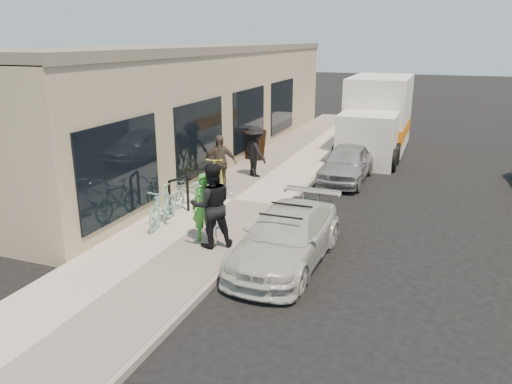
% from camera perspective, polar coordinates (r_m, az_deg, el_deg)
% --- Properties ---
extents(ground, '(120.00, 120.00, 0.00)m').
position_cam_1_polar(ground, '(10.76, 0.89, -7.37)').
color(ground, black).
rests_on(ground, ground).
extents(sidewalk, '(3.00, 34.00, 0.15)m').
position_cam_1_polar(sidewalk, '(14.02, -2.62, -1.11)').
color(sidewalk, '#BCB5A9').
rests_on(sidewalk, ground).
extents(curb, '(0.12, 34.00, 0.13)m').
position_cam_1_polar(curb, '(13.51, 3.43, -1.88)').
color(curb, gray).
rests_on(curb, ground).
extents(storefront, '(3.60, 20.00, 4.22)m').
position_cam_1_polar(storefront, '(19.35, -5.73, 10.13)').
color(storefront, '#CBB88D').
rests_on(storefront, ground).
extents(bike_rack, '(0.25, 0.66, 0.97)m').
position_cam_1_polar(bike_rack, '(12.78, -8.82, -0.02)').
color(bike_rack, black).
rests_on(bike_rack, sidewalk).
extents(sandwich_board, '(0.73, 0.74, 1.08)m').
position_cam_1_polar(sandwich_board, '(18.46, -0.21, 5.41)').
color(sandwich_board, '#321F0E').
rests_on(sandwich_board, sidewalk).
extents(sedan_white, '(1.71, 3.94, 1.17)m').
position_cam_1_polar(sedan_white, '(10.30, 3.52, -5.14)').
color(sedan_white, beige).
rests_on(sedan_white, ground).
extents(sedan_silver, '(1.44, 3.50, 1.19)m').
position_cam_1_polar(sedan_silver, '(16.46, 10.29, 3.27)').
color(sedan_silver, '#A1A2A7').
rests_on(sedan_silver, ground).
extents(moving_truck, '(2.34, 6.12, 3.00)m').
position_cam_1_polar(moving_truck, '(20.84, 13.63, 8.03)').
color(moving_truck, silver).
rests_on(moving_truck, ground).
extents(tandem_bike, '(1.58, 2.26, 1.13)m').
position_cam_1_polar(tandem_bike, '(11.51, -4.62, -1.92)').
color(tandem_bike, silver).
rests_on(tandem_bike, sidewalk).
extents(woman_rider, '(0.63, 0.49, 1.54)m').
position_cam_1_polar(woman_rider, '(10.95, -5.90, -1.84)').
color(woman_rider, '#368C2E').
rests_on(woman_rider, sidewalk).
extents(man_standing, '(1.14, 1.09, 1.85)m').
position_cam_1_polar(man_standing, '(10.62, -5.09, -1.53)').
color(man_standing, black).
rests_on(man_standing, sidewalk).
extents(cruiser_bike_a, '(0.64, 1.62, 0.95)m').
position_cam_1_polar(cruiser_bike_a, '(12.19, -10.59, -1.51)').
color(cruiser_bike_a, '#7CB9AE').
rests_on(cruiser_bike_a, sidewalk).
extents(cruiser_bike_b, '(1.00, 1.61, 0.80)m').
position_cam_1_polar(cruiser_bike_b, '(13.51, -7.44, 0.16)').
color(cruiser_bike_b, '#7CB9AE').
rests_on(cruiser_bike_b, sidewalk).
extents(cruiser_bike_c, '(0.88, 1.84, 1.06)m').
position_cam_1_polar(cruiser_bike_c, '(14.81, -4.48, 2.30)').
color(cruiser_bike_c, yellow).
rests_on(cruiser_bike_c, sidewalk).
extents(bystander_a, '(1.21, 1.12, 1.63)m').
position_cam_1_polar(bystander_a, '(16.16, -0.09, 4.65)').
color(bystander_a, black).
rests_on(bystander_a, sidewalk).
extents(bystander_b, '(1.06, 0.74, 1.67)m').
position_cam_1_polar(bystander_b, '(14.59, -4.19, 3.31)').
color(bystander_b, '#504339').
rests_on(bystander_b, sidewalk).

